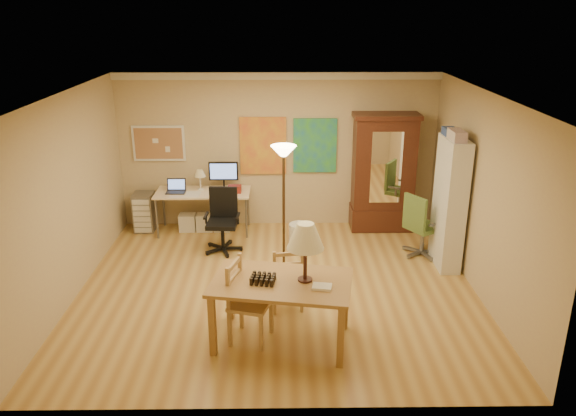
{
  "coord_description": "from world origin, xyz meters",
  "views": [
    {
      "loc": [
        0.06,
        -7.03,
        3.75
      ],
      "look_at": [
        0.15,
        0.3,
        1.09
      ],
      "focal_mm": 35.0,
      "sensor_mm": 36.0,
      "label": 1
    }
  ],
  "objects_px": {
    "dining_table": "(290,269)",
    "computer_desk": "(206,207)",
    "bookshelf": "(449,204)",
    "armoire": "(383,180)",
    "office_chair_green": "(421,239)",
    "office_chair_black": "(223,234)"
  },
  "relations": [
    {
      "from": "armoire",
      "to": "bookshelf",
      "type": "height_order",
      "value": "armoire"
    },
    {
      "from": "computer_desk",
      "to": "armoire",
      "type": "xyz_separation_m",
      "value": [
        3.08,
        0.08,
        0.44
      ]
    },
    {
      "from": "dining_table",
      "to": "computer_desk",
      "type": "relative_size",
      "value": 1.07
    },
    {
      "from": "office_chair_black",
      "to": "office_chair_green",
      "type": "distance_m",
      "value": 3.14
    },
    {
      "from": "dining_table",
      "to": "office_chair_black",
      "type": "bearing_deg",
      "value": 111.54
    },
    {
      "from": "dining_table",
      "to": "computer_desk",
      "type": "distance_m",
      "value": 3.77
    },
    {
      "from": "dining_table",
      "to": "bookshelf",
      "type": "relative_size",
      "value": 0.87
    },
    {
      "from": "office_chair_green",
      "to": "armoire",
      "type": "relative_size",
      "value": 0.5
    },
    {
      "from": "office_chair_black",
      "to": "computer_desk",
      "type": "bearing_deg",
      "value": 114.12
    },
    {
      "from": "computer_desk",
      "to": "armoire",
      "type": "bearing_deg",
      "value": 1.53
    },
    {
      "from": "dining_table",
      "to": "office_chair_green",
      "type": "distance_m",
      "value": 3.25
    },
    {
      "from": "dining_table",
      "to": "computer_desk",
      "type": "bearing_deg",
      "value": 112.18
    },
    {
      "from": "armoire",
      "to": "bookshelf",
      "type": "distance_m",
      "value": 1.65
    },
    {
      "from": "computer_desk",
      "to": "bookshelf",
      "type": "xyz_separation_m",
      "value": [
        3.8,
        -1.4,
        0.53
      ]
    },
    {
      "from": "dining_table",
      "to": "armoire",
      "type": "bearing_deg",
      "value": 64.82
    },
    {
      "from": "office_chair_green",
      "to": "computer_desk",
      "type": "bearing_deg",
      "value": 163.05
    },
    {
      "from": "computer_desk",
      "to": "office_chair_green",
      "type": "distance_m",
      "value": 3.68
    },
    {
      "from": "office_chair_black",
      "to": "dining_table",
      "type": "bearing_deg",
      "value": -68.46
    },
    {
      "from": "dining_table",
      "to": "office_chair_black",
      "type": "relative_size",
      "value": 1.69
    },
    {
      "from": "office_chair_black",
      "to": "bookshelf",
      "type": "height_order",
      "value": "bookshelf"
    },
    {
      "from": "computer_desk",
      "to": "office_chair_black",
      "type": "height_order",
      "value": "computer_desk"
    },
    {
      "from": "bookshelf",
      "to": "office_chair_green",
      "type": "bearing_deg",
      "value": 131.19
    }
  ]
}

